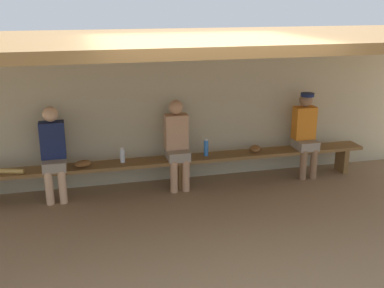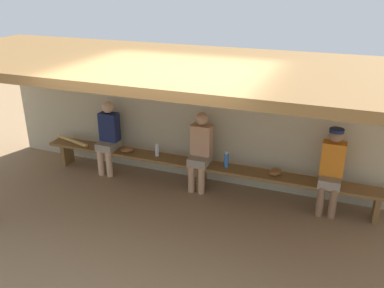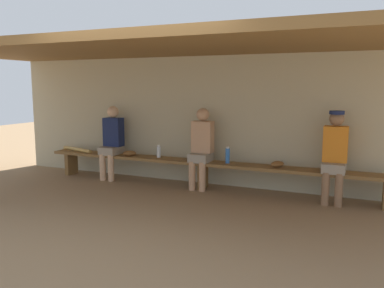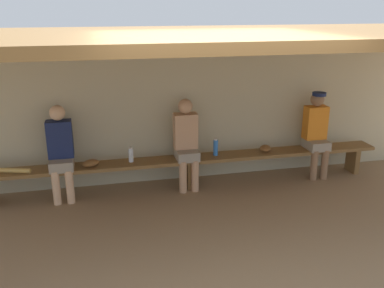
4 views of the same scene
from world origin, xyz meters
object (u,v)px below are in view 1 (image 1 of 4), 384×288
object	(u,v)px
water_bottle_clear	(122,155)
baseball_glove_dark_brown	(83,164)
bench	(179,163)
water_bottle_blue	(206,148)
player_leftmost	(177,141)
player_in_red	(53,150)
player_shirtless_tan	(305,131)
baseball_glove_worn	(255,149)

from	to	relation	value
water_bottle_clear	baseball_glove_dark_brown	distance (m)	0.57
bench	water_bottle_clear	bearing A→B (deg)	178.31
water_bottle_blue	player_leftmost	bearing A→B (deg)	-178.25
bench	player_in_red	bearing A→B (deg)	179.90
bench	player_shirtless_tan	world-z (taller)	player_shirtless_tan
water_bottle_clear	player_leftmost	bearing A→B (deg)	-1.54
player_in_red	water_bottle_blue	size ratio (longest dim) A/B	5.05
player_shirtless_tan	baseball_glove_worn	xyz separation A→B (m)	(-0.82, 0.03, -0.24)
bench	player_leftmost	bearing A→B (deg)	174.01
player_leftmost	baseball_glove_worn	world-z (taller)	player_leftmost
player_shirtless_tan	water_bottle_blue	world-z (taller)	player_shirtless_tan
baseball_glove_worn	water_bottle_blue	bearing A→B (deg)	-64.10
bench	water_bottle_blue	size ratio (longest dim) A/B	22.70
water_bottle_clear	player_shirtless_tan	bearing A→B (deg)	-0.42
player_in_red	player_shirtless_tan	xyz separation A→B (m)	(3.84, 0.00, 0.02)
baseball_glove_worn	baseball_glove_dark_brown	bearing A→B (deg)	-63.90
baseball_glove_dark_brown	player_leftmost	bearing A→B (deg)	158.58
player_leftmost	baseball_glove_worn	size ratio (longest dim) A/B	5.56
bench	baseball_glove_dark_brown	bearing A→B (deg)	-178.93
water_bottle_blue	player_shirtless_tan	bearing A→B (deg)	-0.47
player_shirtless_tan	water_bottle_blue	distance (m)	1.63
player_shirtless_tan	baseball_glove_dark_brown	bearing A→B (deg)	-179.51
bench	player_in_red	world-z (taller)	player_in_red
baseball_glove_dark_brown	baseball_glove_worn	size ratio (longest dim) A/B	1.00
water_bottle_clear	baseball_glove_dark_brown	size ratio (longest dim) A/B	0.91
player_shirtless_tan	water_bottle_blue	xyz separation A→B (m)	(-1.63, 0.01, -0.16)
player_in_red	water_bottle_blue	world-z (taller)	player_in_red
water_bottle_clear	baseball_glove_worn	xyz separation A→B (m)	(2.06, 0.01, -0.06)
water_bottle_clear	baseball_glove_dark_brown	bearing A→B (deg)	-174.86
player_leftmost	baseball_glove_dark_brown	xyz separation A→B (m)	(-1.38, -0.03, -0.22)
bench	baseball_glove_dark_brown	xyz separation A→B (m)	(-1.41, -0.03, 0.12)
player_leftmost	baseball_glove_dark_brown	bearing A→B (deg)	-178.78
player_in_red	player_leftmost	bearing A→B (deg)	0.00
water_bottle_blue	baseball_glove_dark_brown	xyz separation A→B (m)	(-1.83, -0.04, -0.08)
player_shirtless_tan	baseball_glove_dark_brown	world-z (taller)	player_shirtless_tan
water_bottle_blue	baseball_glove_worn	distance (m)	0.81
player_in_red	player_leftmost	world-z (taller)	same
player_shirtless_tan	water_bottle_blue	bearing A→B (deg)	179.53
player_in_red	water_bottle_clear	distance (m)	0.97
water_bottle_blue	water_bottle_clear	size ratio (longest dim) A/B	1.21
player_shirtless_tan	player_leftmost	bearing A→B (deg)	-179.99
water_bottle_clear	baseball_glove_dark_brown	world-z (taller)	water_bottle_clear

